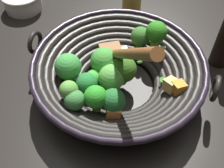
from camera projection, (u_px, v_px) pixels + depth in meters
name	position (u px, v px, depth m)	size (l,w,h in m)	color
ground_plane	(118.00, 88.00, 0.63)	(4.00, 4.00, 0.00)	black
wok	(117.00, 72.00, 0.59)	(0.40, 0.37, 0.28)	black
prep_bowl	(22.00, 0.00, 0.80)	(0.12, 0.12, 0.05)	silver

